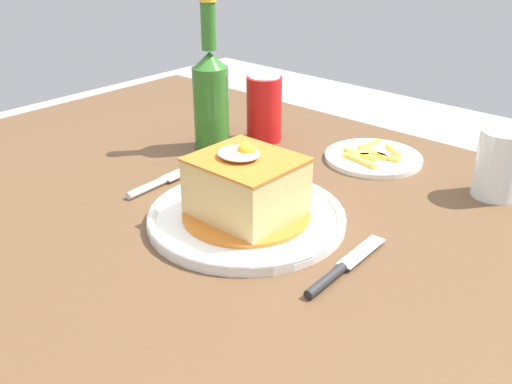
{
  "coord_description": "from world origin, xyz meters",
  "views": [
    {
      "loc": [
        0.55,
        -0.57,
        1.15
      ],
      "look_at": [
        0.06,
        -0.02,
        0.79
      ],
      "focal_mm": 40.87,
      "sensor_mm": 36.0,
      "label": 1
    }
  ],
  "objects_px": {
    "fork": "(156,183)",
    "soda_can": "(264,109)",
    "knife": "(337,272)",
    "beer_bottle_green": "(211,95)",
    "drinking_glass": "(498,169)",
    "main_plate": "(247,216)",
    "side_plate_fries": "(373,157)"
  },
  "relations": [
    {
      "from": "soda_can",
      "to": "side_plate_fries",
      "type": "bearing_deg",
      "value": 13.78
    },
    {
      "from": "knife",
      "to": "beer_bottle_green",
      "type": "bearing_deg",
      "value": 154.68
    },
    {
      "from": "beer_bottle_green",
      "to": "main_plate",
      "type": "bearing_deg",
      "value": -34.97
    },
    {
      "from": "fork",
      "to": "drinking_glass",
      "type": "distance_m",
      "value": 0.53
    },
    {
      "from": "knife",
      "to": "side_plate_fries",
      "type": "distance_m",
      "value": 0.38
    },
    {
      "from": "main_plate",
      "to": "fork",
      "type": "xyz_separation_m",
      "value": [
        -0.19,
        -0.01,
        -0.0
      ]
    },
    {
      "from": "main_plate",
      "to": "knife",
      "type": "relative_size",
      "value": 1.68
    },
    {
      "from": "knife",
      "to": "fork",
      "type": "bearing_deg",
      "value": 177.41
    },
    {
      "from": "soda_can",
      "to": "side_plate_fries",
      "type": "relative_size",
      "value": 0.73
    },
    {
      "from": "fork",
      "to": "soda_can",
      "type": "xyz_separation_m",
      "value": [
        -0.01,
        0.27,
        0.06
      ]
    },
    {
      "from": "drinking_glass",
      "to": "side_plate_fries",
      "type": "relative_size",
      "value": 0.62
    },
    {
      "from": "main_plate",
      "to": "drinking_glass",
      "type": "height_order",
      "value": "drinking_glass"
    },
    {
      "from": "main_plate",
      "to": "drinking_glass",
      "type": "xyz_separation_m",
      "value": [
        0.23,
        0.32,
        0.04
      ]
    },
    {
      "from": "beer_bottle_green",
      "to": "soda_can",
      "type": "bearing_deg",
      "value": 64.32
    },
    {
      "from": "soda_can",
      "to": "knife",
      "type": "bearing_deg",
      "value": -38.09
    },
    {
      "from": "drinking_glass",
      "to": "knife",
      "type": "bearing_deg",
      "value": -98.8
    },
    {
      "from": "fork",
      "to": "drinking_glass",
      "type": "bearing_deg",
      "value": 38.56
    },
    {
      "from": "main_plate",
      "to": "side_plate_fries",
      "type": "height_order",
      "value": "main_plate"
    },
    {
      "from": "fork",
      "to": "soda_can",
      "type": "distance_m",
      "value": 0.28
    },
    {
      "from": "knife",
      "to": "drinking_glass",
      "type": "distance_m",
      "value": 0.35
    },
    {
      "from": "side_plate_fries",
      "to": "fork",
      "type": "bearing_deg",
      "value": -121.32
    },
    {
      "from": "fork",
      "to": "soda_can",
      "type": "height_order",
      "value": "soda_can"
    },
    {
      "from": "side_plate_fries",
      "to": "soda_can",
      "type": "bearing_deg",
      "value": -166.22
    },
    {
      "from": "knife",
      "to": "beer_bottle_green",
      "type": "distance_m",
      "value": 0.47
    },
    {
      "from": "fork",
      "to": "beer_bottle_green",
      "type": "xyz_separation_m",
      "value": [
        -0.06,
        0.18,
        0.09
      ]
    },
    {
      "from": "drinking_glass",
      "to": "side_plate_fries",
      "type": "distance_m",
      "value": 0.22
    },
    {
      "from": "main_plate",
      "to": "side_plate_fries",
      "type": "relative_size",
      "value": 1.64
    },
    {
      "from": "beer_bottle_green",
      "to": "drinking_glass",
      "type": "bearing_deg",
      "value": 17.49
    },
    {
      "from": "main_plate",
      "to": "fork",
      "type": "bearing_deg",
      "value": -176.78
    },
    {
      "from": "knife",
      "to": "side_plate_fries",
      "type": "bearing_deg",
      "value": 115.09
    },
    {
      "from": "fork",
      "to": "side_plate_fries",
      "type": "relative_size",
      "value": 0.83
    },
    {
      "from": "main_plate",
      "to": "knife",
      "type": "xyz_separation_m",
      "value": [
        0.17,
        -0.03,
        -0.0
      ]
    }
  ]
}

